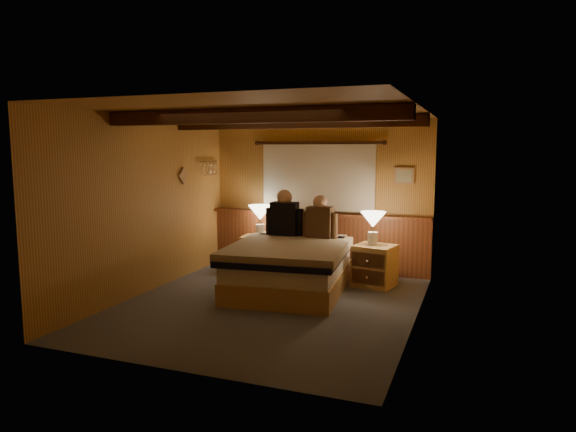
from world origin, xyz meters
The scene contains 19 objects.
floor centered at (0.00, 0.00, 0.00)m, with size 4.20×4.20×0.00m, color #494D57.
ceiling centered at (0.00, 0.00, 2.40)m, with size 4.20×4.20×0.00m, color tan.
wall_back centered at (0.00, 2.10, 1.20)m, with size 3.60×3.60×0.00m, color gold.
wall_left centered at (-1.80, 0.00, 1.20)m, with size 4.20×4.20×0.00m, color gold.
wall_right centered at (1.80, 0.00, 1.20)m, with size 4.20×4.20×0.00m, color gold.
wall_front centered at (0.00, -2.10, 1.20)m, with size 3.60×3.60×0.00m, color gold.
wainscot centered at (0.00, 2.04, 0.49)m, with size 3.60×0.23×0.94m.
curtain_window centered at (0.00, 2.03, 1.52)m, with size 2.18×0.09×1.11m.
ceiling_beams centered at (0.00, 0.15, 2.31)m, with size 3.60×1.65×0.16m.
coat_rail centered at (-1.72, 1.58, 1.67)m, with size 0.05×0.55×0.24m.
framed_print centered at (1.35, 2.08, 1.55)m, with size 0.30×0.04×0.25m.
bed centered at (0.03, 0.66, 0.35)m, with size 1.70×2.10×0.67m.
nightstand_left centered at (-0.94, 1.75, 0.27)m, with size 0.54×0.50×0.54m.
nightstand_right centered at (1.07, 1.34, 0.30)m, with size 0.63×0.59×0.59m.
lamp_left centered at (-0.89, 1.77, 0.90)m, with size 0.39×0.39×0.51m.
lamp_right centered at (1.03, 1.38, 0.93)m, with size 0.36×0.36×0.47m.
person_left centered at (-0.29, 1.30, 0.95)m, with size 0.59×0.25×0.71m.
person_right centered at (0.27, 1.29, 0.92)m, with size 0.53×0.21×0.65m.
duffel_bag centered at (-1.09, 1.44, 0.16)m, with size 0.54×0.37×0.36m.
Camera 1 is at (2.42, -5.81, 1.95)m, focal length 32.00 mm.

